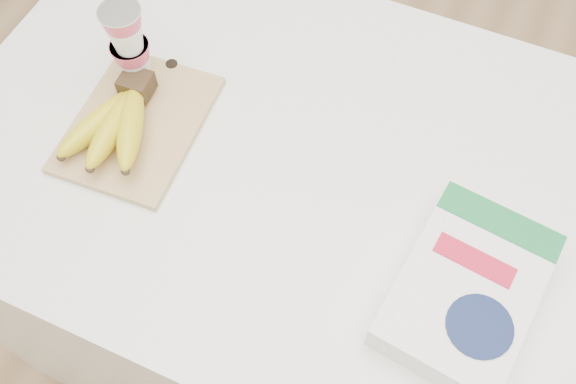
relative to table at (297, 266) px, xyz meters
The scene contains 5 objects.
table is the anchor object (origin of this frame).
cutting_board 0.50m from the table, 169.38° to the right, with size 0.19×0.26×0.01m, color tan.
bananas 0.54m from the table, 164.83° to the right, with size 0.14×0.19×0.06m.
yogurt_stack 0.60m from the table, behind, with size 0.07×0.07×0.15m.
cereal_box 0.55m from the table, 21.92° to the right, with size 0.20×0.27×0.06m.
Camera 1 is at (0.20, -0.49, 1.68)m, focal length 40.00 mm.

